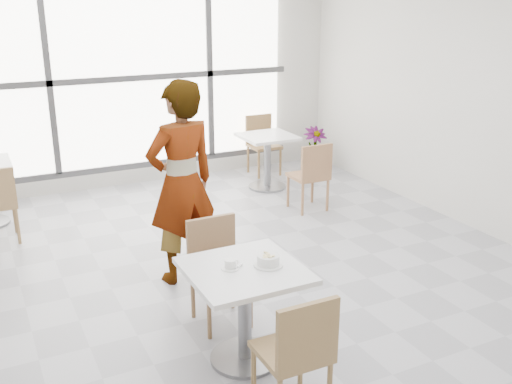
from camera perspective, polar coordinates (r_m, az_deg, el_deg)
name	(u,v)px	position (r m, az deg, el deg)	size (l,w,h in m)	color
floor	(242,283)	(5.63, -1.37, -8.80)	(7.00, 7.00, 0.00)	#9E9EA5
wall_back	(132,77)	(8.38, -11.83, 10.76)	(6.00, 6.00, 0.00)	silver
wall_right	(494,100)	(6.91, 21.93, 8.21)	(7.00, 7.00, 0.00)	silver
window	(134,78)	(8.31, -11.71, 10.71)	(4.60, 0.07, 2.52)	white
main_table	(245,297)	(4.32, -1.11, -10.06)	(0.80, 0.80, 0.75)	silver
chair_near	(298,349)	(3.81, 4.09, -14.82)	(0.42, 0.42, 0.87)	olive
chair_far	(217,263)	(4.87, -3.81, -6.89)	(0.42, 0.42, 0.87)	olive
oatmeal_bowl	(268,260)	(4.23, 1.18, -6.57)	(0.21, 0.21, 0.09)	silver
coffee_cup	(231,265)	(4.20, -2.47, -7.00)	(0.16, 0.13, 0.07)	white
person	(182,183)	(5.43, -7.18, 0.83)	(0.69, 0.45, 1.90)	black
bg_table_right	(267,154)	(8.17, 1.10, 3.69)	(0.70, 0.70, 0.75)	white
bg_chair_right_near	(312,172)	(7.30, 5.39, 1.89)	(0.42, 0.42, 0.87)	#9E6D48
bg_chair_right_far	(262,140)	(8.87, 0.55, 5.00)	(0.42, 0.42, 0.87)	olive
plant_right	(314,149)	(9.09, 5.63, 4.16)	(0.37, 0.37, 0.66)	#487738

